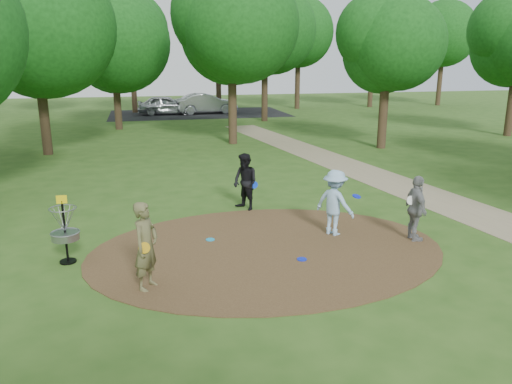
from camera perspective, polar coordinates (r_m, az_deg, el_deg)
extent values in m
plane|color=#2D5119|center=(11.86, 1.34, -6.62)|extent=(100.00, 100.00, 0.00)
cylinder|color=#47301C|center=(11.86, 1.34, -6.57)|extent=(8.40, 8.40, 0.02)
cube|color=#8C7A5B|center=(16.31, 22.14, -1.63)|extent=(7.55, 39.89, 0.01)
cube|color=black|center=(41.17, -6.58, 8.91)|extent=(14.00, 8.00, 0.01)
imported|color=brown|center=(9.88, -12.47, -6.06)|extent=(0.70, 0.77, 1.76)
cylinder|color=gold|center=(9.67, -12.64, -6.25)|extent=(0.22, 0.05, 0.22)
imported|color=#98C0E3|center=(12.74, 8.98, -1.23)|extent=(1.13, 1.26, 1.69)
cylinder|color=#0C1AD1|center=(12.91, 11.42, -0.49)|extent=(0.30, 0.30, 0.08)
imported|color=black|center=(14.69, -1.24, 1.15)|extent=(0.96, 1.03, 1.69)
cylinder|color=#0C37D4|center=(14.75, -0.20, 0.83)|extent=(0.23, 0.09, 0.22)
imported|color=gray|center=(12.80, 17.82, -1.82)|extent=(0.48, 0.99, 1.64)
cylinder|color=white|center=(12.63, 17.26, -0.92)|extent=(0.23, 0.09, 0.22)
cylinder|color=#1A9CD1|center=(12.47, -5.25, -5.43)|extent=(0.22, 0.22, 0.02)
cylinder|color=#0C20D1|center=(11.30, 5.26, -7.66)|extent=(0.22, 0.22, 0.02)
imported|color=#A6A9AD|center=(40.67, -10.25, 9.76)|extent=(4.46, 1.83, 1.51)
imported|color=#96989D|center=(40.99, -5.74, 10.04)|extent=(5.07, 2.29, 1.61)
cylinder|color=black|center=(11.70, -20.97, -4.45)|extent=(0.05, 0.05, 1.35)
cylinder|color=black|center=(11.92, -20.68, -7.43)|extent=(0.36, 0.36, 0.04)
cylinder|color=gray|center=(11.71, -20.95, -4.71)|extent=(0.60, 0.60, 0.16)
torus|color=gray|center=(11.69, -20.98, -4.34)|extent=(0.63, 0.63, 0.03)
torus|color=gray|center=(11.53, -21.24, -1.76)|extent=(0.58, 0.58, 0.02)
cube|color=yellow|center=(11.47, -21.33, -0.80)|extent=(0.22, 0.02, 0.18)
cylinder|color=#332316|center=(25.14, -23.08, 8.24)|extent=(0.44, 0.44, 3.80)
sphere|color=#124412|center=(25.04, -23.96, 16.47)|extent=(6.25, 6.25, 6.25)
cylinder|color=#332316|center=(26.20, -2.71, 10.07)|extent=(0.44, 0.44, 4.18)
sphere|color=#124412|center=(26.14, -2.82, 18.15)|extent=(5.81, 5.81, 5.81)
cylinder|color=#332316|center=(25.67, 14.34, 8.88)|extent=(0.44, 0.44, 3.61)
sphere|color=#124412|center=(25.55, 14.79, 15.63)|extent=(4.44, 4.44, 4.44)
cylinder|color=#332316|center=(32.79, -15.56, 9.89)|extent=(0.44, 0.44, 3.42)
sphere|color=#124412|center=(32.69, -15.99, 15.78)|extent=(6.05, 6.05, 6.05)
cylinder|color=#332316|center=(35.82, 0.99, 11.59)|extent=(0.44, 0.44, 4.37)
sphere|color=#124412|center=(35.79, 1.02, 17.76)|extent=(6.06, 6.06, 6.06)
cylinder|color=#332316|center=(32.35, 27.16, 9.07)|extent=(0.44, 0.44, 3.80)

